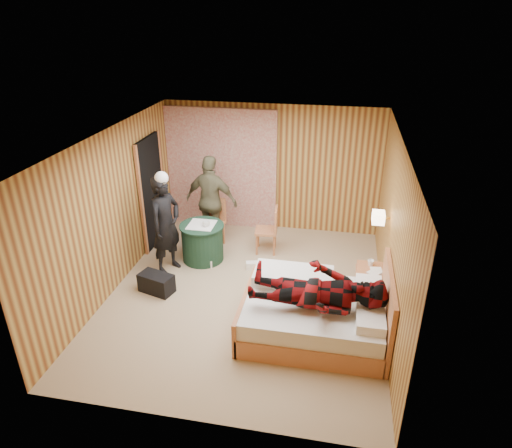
% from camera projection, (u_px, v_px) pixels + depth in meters
% --- Properties ---
extents(floor, '(4.20, 5.00, 0.01)m').
position_uv_depth(floor, '(246.00, 294.00, 7.22)').
color(floor, tan).
rests_on(floor, ground).
extents(ceiling, '(4.20, 5.00, 0.01)m').
position_uv_depth(ceiling, '(244.00, 139.00, 6.14)').
color(ceiling, silver).
rests_on(ceiling, wall_back).
extents(wall_back, '(4.20, 0.02, 2.50)m').
position_uv_depth(wall_back, '(272.00, 169.00, 8.89)').
color(wall_back, tan).
rests_on(wall_back, floor).
extents(wall_left, '(0.02, 5.00, 2.50)m').
position_uv_depth(wall_left, '(112.00, 212.00, 7.04)').
color(wall_left, tan).
rests_on(wall_left, floor).
extents(wall_right, '(0.02, 5.00, 2.50)m').
position_uv_depth(wall_right, '(393.00, 235.00, 6.32)').
color(wall_right, tan).
rests_on(wall_right, floor).
extents(curtain, '(2.20, 0.08, 2.40)m').
position_uv_depth(curtain, '(222.00, 169.00, 9.02)').
color(curtain, beige).
rests_on(curtain, floor).
extents(doorway, '(0.06, 0.90, 2.05)m').
position_uv_depth(doorway, '(152.00, 192.00, 8.37)').
color(doorway, black).
rests_on(doorway, floor).
extents(wall_lamp, '(0.26, 0.24, 0.16)m').
position_uv_depth(wall_lamp, '(379.00, 217.00, 6.73)').
color(wall_lamp, gold).
rests_on(wall_lamp, wall_right).
extents(bed, '(1.96, 1.50, 1.03)m').
position_uv_depth(bed, '(315.00, 313.00, 6.28)').
color(bed, tan).
rests_on(bed, floor).
extents(nightstand, '(0.42, 0.57, 0.55)m').
position_uv_depth(nightstand, '(369.00, 285.00, 6.95)').
color(nightstand, tan).
rests_on(nightstand, floor).
extents(round_table, '(0.78, 0.78, 0.69)m').
position_uv_depth(round_table, '(203.00, 242.00, 8.06)').
color(round_table, '#1A3A27').
rests_on(round_table, floor).
extents(chair_far, '(0.54, 0.54, 0.93)m').
position_uv_depth(chair_far, '(213.00, 218.00, 8.52)').
color(chair_far, tan).
rests_on(chair_far, floor).
extents(chair_near, '(0.43, 0.43, 0.86)m').
position_uv_depth(chair_near, '(270.00, 227.00, 8.26)').
color(chair_near, tan).
rests_on(chair_near, floor).
extents(duffel_bag, '(0.60, 0.43, 0.31)m').
position_uv_depth(duffel_bag, '(156.00, 283.00, 7.22)').
color(duffel_bag, black).
rests_on(duffel_bag, floor).
extents(sneaker_left, '(0.32, 0.23, 0.13)m').
position_uv_depth(sneaker_left, '(207.00, 261.00, 8.01)').
color(sneaker_left, white).
rests_on(sneaker_left, floor).
extents(sneaker_right, '(0.31, 0.19, 0.13)m').
position_uv_depth(sneaker_right, '(255.00, 265.00, 7.89)').
color(sneaker_right, white).
rests_on(sneaker_right, floor).
extents(woman_standing, '(0.61, 0.73, 1.70)m').
position_uv_depth(woman_standing, '(166.00, 225.00, 7.53)').
color(woman_standing, black).
rests_on(woman_standing, floor).
extents(man_at_table, '(1.07, 0.58, 1.72)m').
position_uv_depth(man_at_table, '(211.00, 201.00, 8.42)').
color(man_at_table, brown).
rests_on(man_at_table, floor).
extents(man_on_bed, '(0.86, 0.67, 1.77)m').
position_uv_depth(man_on_bed, '(318.00, 282.00, 5.80)').
color(man_on_bed, maroon).
rests_on(man_on_bed, bed).
extents(book_lower, '(0.19, 0.24, 0.02)m').
position_uv_depth(book_lower, '(371.00, 271.00, 6.79)').
color(book_lower, white).
rests_on(book_lower, nightstand).
extents(book_upper, '(0.27, 0.28, 0.02)m').
position_uv_depth(book_upper, '(371.00, 270.00, 6.78)').
color(book_upper, white).
rests_on(book_upper, nightstand).
extents(cup_nightstand, '(0.12, 0.12, 0.09)m').
position_uv_depth(cup_nightstand, '(371.00, 263.00, 6.93)').
color(cup_nightstand, white).
rests_on(cup_nightstand, nightstand).
extents(cup_table, '(0.16, 0.16, 0.10)m').
position_uv_depth(cup_table, '(206.00, 224.00, 7.83)').
color(cup_table, white).
rests_on(cup_table, round_table).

